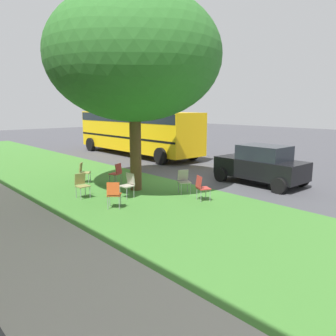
{
  "coord_description": "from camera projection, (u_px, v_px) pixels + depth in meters",
  "views": [
    {
      "loc": [
        -10.37,
        10.11,
        3.2
      ],
      "look_at": [
        -0.59,
        1.45,
        0.83
      ],
      "focal_mm": 36.02,
      "sensor_mm": 36.0,
      "label": 1
    }
  ],
  "objects": [
    {
      "name": "chair_6",
      "position": [
        114.0,
        193.0,
        10.68
      ],
      "size": [
        0.59,
        0.59,
        0.88
      ],
      "color": "#C64C1E",
      "rests_on": "ground"
    },
    {
      "name": "ground",
      "position": [
        184.0,
        181.0,
        14.81
      ],
      "size": [
        80.0,
        80.0,
        0.0
      ],
      "primitive_type": "plane",
      "color": "#424247"
    },
    {
      "name": "street_tree",
      "position": [
        134.0,
        57.0,
        12.35
      ],
      "size": [
        6.45,
        6.45,
        7.42
      ],
      "color": "brown",
      "rests_on": "ground"
    },
    {
      "name": "chair_4",
      "position": [
        82.0,
        184.0,
        11.96
      ],
      "size": [
        0.43,
        0.42,
        0.88
      ],
      "color": "olive",
      "rests_on": "ground"
    },
    {
      "name": "parked_car",
      "position": [
        261.0,
        165.0,
        14.05
      ],
      "size": [
        3.7,
        1.92,
        1.65
      ],
      "color": "black",
      "rests_on": "ground"
    },
    {
      "name": "grass_verge",
      "position": [
        123.0,
        193.0,
        12.72
      ],
      "size": [
        48.0,
        6.0,
        0.01
      ],
      "primitive_type": "cube",
      "color": "#3D752D",
      "rests_on": "ground"
    },
    {
      "name": "chair_1",
      "position": [
        128.0,
        183.0,
        12.0
      ],
      "size": [
        0.46,
        0.46,
        0.88
      ],
      "color": "#ADA393",
      "rests_on": "ground"
    },
    {
      "name": "chair_3",
      "position": [
        116.0,
        172.0,
        14.1
      ],
      "size": [
        0.55,
        0.54,
        0.88
      ],
      "color": "#B7332D",
      "rests_on": "ground"
    },
    {
      "name": "chair_2",
      "position": [
        83.0,
        171.0,
        14.35
      ],
      "size": [
        0.59,
        0.59,
        0.88
      ],
      "color": "olive",
      "rests_on": "ground"
    },
    {
      "name": "school_bus",
      "position": [
        136.0,
        129.0,
        22.47
      ],
      "size": [
        10.4,
        2.8,
        2.88
      ],
      "color": "yellow",
      "rests_on": "ground"
    },
    {
      "name": "chair_0",
      "position": [
        202.0,
        186.0,
        11.58
      ],
      "size": [
        0.55,
        0.55,
        0.88
      ],
      "color": "#B7332D",
      "rests_on": "ground"
    },
    {
      "name": "chair_5",
      "position": [
        184.0,
        180.0,
        12.61
      ],
      "size": [
        0.56,
        0.55,
        0.88
      ],
      "color": "#ADA393",
      "rests_on": "ground"
    }
  ]
}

